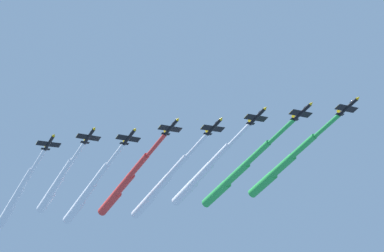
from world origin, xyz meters
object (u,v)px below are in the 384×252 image
object	(u,v)px
jet_starboard_inner	(200,176)
jet_starboard_mid	(123,186)
jet_starboard_outer	(56,186)
jet_port_outer	(86,195)
jet_port_mid	(159,188)
jet_port_inner	(235,176)
jet_trail_port	(15,199)
jet_lead	(281,167)

from	to	relation	value
jet_starboard_inner	jet_starboard_mid	size ratio (longest dim) A/B	0.96
jet_starboard_inner	jet_starboard_outer	distance (m)	56.57
jet_port_outer	jet_starboard_mid	bearing A→B (deg)	102.83
jet_port_mid	jet_starboard_inner	bearing A→B (deg)	97.46
jet_starboard_mid	jet_port_outer	distance (m)	14.93
jet_port_mid	jet_starboard_mid	xyz separation A→B (m)	(4.23, -13.50, 2.40)
jet_port_inner	jet_trail_port	bearing A→B (deg)	-76.13
jet_starboard_mid	jet_starboard_outer	distance (m)	26.28
jet_port_mid	jet_starboard_outer	xyz separation A→B (m)	(13.97, -37.89, 3.36)
jet_starboard_outer	jet_trail_port	world-z (taller)	jet_starboard_outer
jet_lead	jet_starboard_inner	size ratio (longest dim) A/B	0.97
jet_starboard_mid	jet_port_outer	size ratio (longest dim) A/B	0.99
jet_starboard_inner	jet_port_mid	world-z (taller)	jet_starboard_inner
jet_starboard_mid	jet_trail_port	distance (m)	44.79
jet_trail_port	jet_starboard_inner	bearing A→B (deg)	102.58
jet_lead	jet_starboard_mid	distance (m)	60.53
jet_port_inner	jet_port_mid	bearing A→B (deg)	-76.39
jet_starboard_inner	jet_trail_port	distance (m)	75.28
jet_starboard_inner	jet_trail_port	size ratio (longest dim) A/B	0.92
jet_port_outer	jet_starboard_outer	bearing A→B (deg)	-57.06
jet_starboard_mid	jet_starboard_outer	size ratio (longest dim) A/B	1.12
jet_port_outer	jet_starboard_outer	world-z (taller)	jet_starboard_outer
jet_starboard_inner	jet_trail_port	world-z (taller)	jet_trail_port
jet_starboard_inner	jet_port_outer	world-z (taller)	jet_starboard_inner
jet_port_outer	jet_port_inner	bearing A→B (deg)	104.33
jet_starboard_outer	jet_trail_port	xyz separation A→B (m)	(0.28, -19.25, -0.66)
jet_starboard_inner	jet_port_mid	bearing A→B (deg)	-82.54
jet_starboard_mid	jet_starboard_inner	bearing A→B (deg)	102.06
jet_starboard_inner	jet_starboard_outer	xyz separation A→B (m)	(16.11, -54.22, 1.26)
jet_starboard_mid	jet_starboard_outer	bearing A→B (deg)	-68.24
jet_starboard_outer	jet_port_mid	bearing A→B (deg)	110.24
jet_lead	jet_trail_port	bearing A→B (deg)	-77.43
jet_port_mid	jet_starboard_mid	world-z (taller)	jet_starboard_mid
jet_port_inner	jet_starboard_mid	bearing A→B (deg)	-75.15
jet_lead	jet_starboard_outer	bearing A→B (deg)	-74.83
jet_trail_port	jet_port_outer	bearing A→B (deg)	102.98
jet_port_inner	jet_port_mid	size ratio (longest dim) A/B	1.00
jet_trail_port	jet_starboard_outer	bearing A→B (deg)	90.85
jet_starboard_outer	jet_trail_port	bearing A→B (deg)	-89.15
jet_port_outer	jet_starboard_outer	distance (m)	12.21
jet_port_inner	jet_lead	bearing A→B (deg)	96.04
jet_port_inner	jet_starboard_inner	world-z (taller)	jet_starboard_inner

